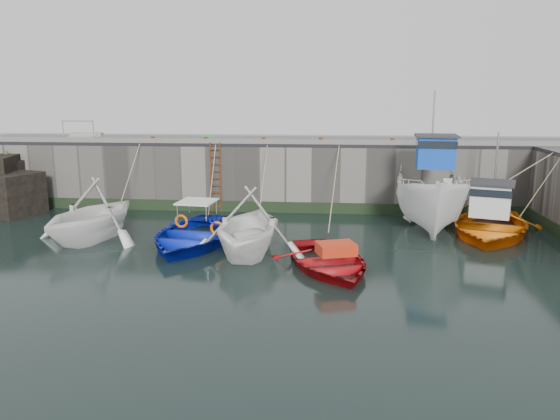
# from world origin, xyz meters

# --- Properties ---
(ground) EXTENTS (120.00, 120.00, 0.00)m
(ground) POSITION_xyz_m (0.00, 0.00, 0.00)
(ground) COLOR black
(ground) RESTS_ON ground
(quay_back) EXTENTS (30.00, 5.00, 3.00)m
(quay_back) POSITION_xyz_m (0.00, 12.50, 1.50)
(quay_back) COLOR slate
(quay_back) RESTS_ON ground
(road_back) EXTENTS (30.00, 5.00, 0.16)m
(road_back) POSITION_xyz_m (0.00, 12.50, 3.08)
(road_back) COLOR black
(road_back) RESTS_ON quay_back
(kerb_back) EXTENTS (30.00, 0.30, 0.20)m
(kerb_back) POSITION_xyz_m (0.00, 10.15, 3.26)
(kerb_back) COLOR slate
(kerb_back) RESTS_ON road_back
(algae_back) EXTENTS (30.00, 0.08, 0.50)m
(algae_back) POSITION_xyz_m (0.00, 9.96, 0.25)
(algae_back) COLOR black
(algae_back) RESTS_ON ground
(ladder) EXTENTS (0.51, 0.08, 3.20)m
(ladder) POSITION_xyz_m (-2.00, 9.91, 1.59)
(ladder) COLOR #3F1E0F
(ladder) RESTS_ON ground
(boat_near_white) EXTENTS (5.29, 5.80, 2.62)m
(boat_near_white) POSITION_xyz_m (-5.61, 4.57, 0.00)
(boat_near_white) COLOR white
(boat_near_white) RESTS_ON ground
(boat_near_white_rope) EXTENTS (0.04, 3.92, 3.10)m
(boat_near_white_rope) POSITION_xyz_m (-5.61, 8.54, 0.00)
(boat_near_white_rope) COLOR tan
(boat_near_white_rope) RESTS_ON ground
(boat_near_blue) EXTENTS (4.60, 6.05, 1.17)m
(boat_near_blue) POSITION_xyz_m (-1.69, 4.40, 0.00)
(boat_near_blue) COLOR #0C1EB5
(boat_near_blue) RESTS_ON ground
(boat_near_blue_rope) EXTENTS (0.04, 4.04, 3.10)m
(boat_near_blue_rope) POSITION_xyz_m (-1.69, 8.45, 0.00)
(boat_near_blue_rope) COLOR tan
(boat_near_blue_rope) RESTS_ON ground
(boat_near_blacktrim) EXTENTS (4.39, 5.05, 2.60)m
(boat_near_blacktrim) POSITION_xyz_m (0.52, 3.25, 0.00)
(boat_near_blacktrim) COLOR white
(boat_near_blacktrim) RESTS_ON ground
(boat_near_blacktrim_rope) EXTENTS (0.04, 4.98, 3.10)m
(boat_near_blacktrim_rope) POSITION_xyz_m (0.52, 7.88, 0.00)
(boat_near_blacktrim_rope) COLOR tan
(boat_near_blacktrim_rope) RESTS_ON ground
(boat_near_navy) EXTENTS (4.60, 5.46, 0.96)m
(boat_near_navy) POSITION_xyz_m (3.24, 1.95, 0.00)
(boat_near_navy) COLOR #B00F14
(boat_near_navy) RESTS_ON ground
(boat_near_navy_rope) EXTENTS (0.04, 6.13, 3.10)m
(boat_near_navy_rope) POSITION_xyz_m (3.24, 7.23, 0.00)
(boat_near_navy_rope) COLOR tan
(boat_near_navy_rope) RESTS_ON ground
(boat_far_white) EXTENTS (3.49, 7.70, 5.88)m
(boat_far_white) POSITION_xyz_m (7.40, 7.79, 1.21)
(boat_far_white) COLOR white
(boat_far_white) RESTS_ON ground
(boat_far_orange) EXTENTS (5.92, 6.97, 4.23)m
(boat_far_orange) POSITION_xyz_m (9.48, 6.72, 0.40)
(boat_far_orange) COLOR orange
(boat_far_orange) RESTS_ON ground
(fish_crate) EXTENTS (0.69, 0.59, 0.29)m
(fish_crate) POSITION_xyz_m (-2.46, 10.58, 3.30)
(fish_crate) COLOR #1A912B
(fish_crate) RESTS_ON road_back
(railing) EXTENTS (1.60, 1.05, 1.00)m
(railing) POSITION_xyz_m (-8.75, 11.25, 3.36)
(railing) COLOR #A5A8AD
(railing) RESTS_ON road_back
(bollard_a) EXTENTS (0.18, 0.18, 0.28)m
(bollard_a) POSITION_xyz_m (-5.00, 10.25, 3.30)
(bollard_a) COLOR #3F1E0F
(bollard_a) RESTS_ON road_back
(bollard_b) EXTENTS (0.18, 0.18, 0.28)m
(bollard_b) POSITION_xyz_m (-2.50, 10.25, 3.30)
(bollard_b) COLOR #3F1E0F
(bollard_b) RESTS_ON road_back
(bollard_c) EXTENTS (0.18, 0.18, 0.28)m
(bollard_c) POSITION_xyz_m (0.20, 10.25, 3.30)
(bollard_c) COLOR #3F1E0F
(bollard_c) RESTS_ON road_back
(bollard_d) EXTENTS (0.18, 0.18, 0.28)m
(bollard_d) POSITION_xyz_m (2.80, 10.25, 3.30)
(bollard_d) COLOR #3F1E0F
(bollard_d) RESTS_ON road_back
(bollard_e) EXTENTS (0.18, 0.18, 0.28)m
(bollard_e) POSITION_xyz_m (6.00, 10.25, 3.30)
(bollard_e) COLOR #3F1E0F
(bollard_e) RESTS_ON road_back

